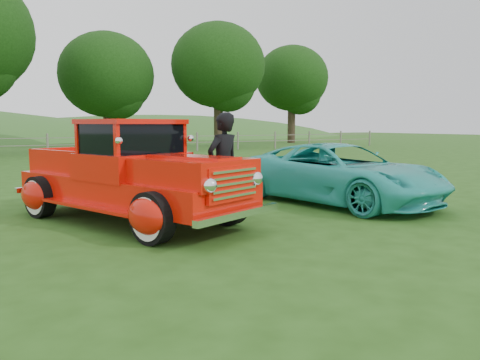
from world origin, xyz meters
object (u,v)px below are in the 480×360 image
tree_mid_east (218,66)px  tree_far_east (292,79)px  tree_near_east (107,75)px  teal_sedan (339,173)px  man (223,167)px  red_pickup (131,176)px

tree_mid_east → tree_far_east: 9.49m
tree_near_east → teal_sedan: (-1.47, -27.11, -4.60)m
tree_far_east → man: size_ratio=4.65×
tree_near_east → tree_far_east: (17.00, 1.00, 0.61)m
red_pickup → tree_near_east: bearing=55.2°
tree_near_east → man: tree_near_east is taller
tree_far_east → red_pickup: (-22.92, -27.84, -5.06)m
tree_mid_east → teal_sedan: bearing=-110.7°
tree_far_east → man: (-21.44, -28.46, -4.91)m
tree_far_east → teal_sedan: (-18.47, -28.11, -5.21)m
teal_sedan → tree_near_east: bearing=76.0°
tree_far_east → man: bearing=-127.0°
tree_near_east → tree_far_east: 17.04m
tree_far_east → teal_sedan: tree_far_east is taller
tree_mid_east → red_pickup: tree_mid_east is taller
man → red_pickup: bearing=-41.1°
tree_near_east → red_pickup: tree_near_east is taller
tree_near_east → tree_mid_east: size_ratio=0.88×
red_pickup → teal_sedan: size_ratio=1.14×
tree_mid_east → man: size_ratio=4.96×
tree_mid_east → tree_near_east: bearing=166.0°
teal_sedan → man: 3.01m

